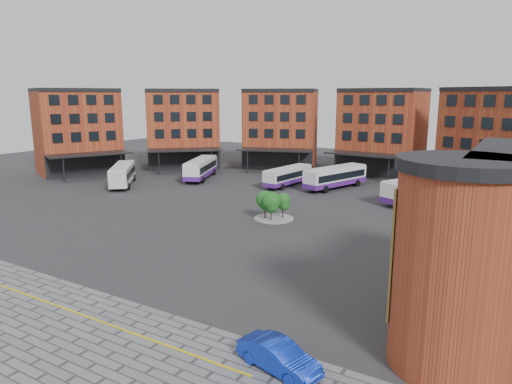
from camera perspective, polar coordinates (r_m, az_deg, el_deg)
The scene contains 11 objects.
ground at distance 42.17m, azimuth -8.09°, elevation -6.70°, with size 160.00×160.00×0.00m, color #28282B.
yellow_line at distance 31.79m, azimuth -21.58°, elevation -13.84°, with size 26.00×0.15×0.02m, color gold.
main_building at distance 75.70m, azimuth 7.35°, elevation 7.20°, with size 94.14×42.48×14.60m.
tree_island at distance 49.77m, azimuth 2.03°, elevation -1.38°, with size 4.40×4.40×3.29m.
bus_a at distance 71.96m, azimuth -16.34°, elevation 2.26°, with size 8.94×10.16×3.13m.
bus_b at distance 75.14m, azimuth -6.91°, elevation 2.98°, with size 6.87×11.70×3.26m.
bus_c at distance 69.01m, azimuth 4.02°, elevation 2.04°, with size 3.44×10.23×2.83m.
bus_d at distance 67.85m, azimuth 9.91°, elevation 1.90°, with size 6.05×11.63×3.21m.
bus_e at distance 61.48m, azimuth 19.66°, elevation 0.31°, with size 7.46×11.23×3.18m.
bus_f at distance 58.49m, azimuth 27.98°, elevation -1.01°, with size 10.09×9.06×3.11m.
blue_car at distance 24.09m, azimuth 2.84°, elevation -19.80°, with size 1.58×4.53×1.49m, color #0E2CB7.
Camera 1 is at (25.32, -30.93, 13.44)m, focal length 32.00 mm.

